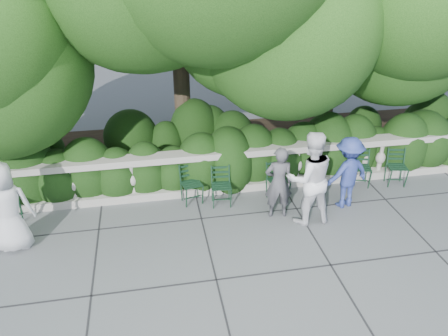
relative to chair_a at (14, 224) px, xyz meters
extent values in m
plane|color=#515458|center=(4.16, -1.30, 0.00)|extent=(90.00, 90.00, 0.00)
cube|color=#9E998E|center=(4.16, 0.50, 0.09)|extent=(12.00, 0.32, 0.18)
cube|color=#9E998E|center=(4.16, 0.50, 0.93)|extent=(12.00, 0.36, 0.14)
cylinder|color=#3F3023|center=(0.16, 2.10, 1.40)|extent=(0.40, 0.40, 2.80)
ellipsoid|color=#173A0F|center=(0.16, 1.66, 3.68)|extent=(5.28, 5.28, 3.96)
cylinder|color=#3F3023|center=(3.66, 2.70, 1.70)|extent=(0.40, 0.40, 3.40)
cylinder|color=#3F3023|center=(7.16, 2.00, 1.50)|extent=(0.40, 0.40, 3.00)
cylinder|color=#3F3023|center=(10.16, 2.50, 1.30)|extent=(0.40, 0.40, 2.60)
imported|color=silver|center=(0.25, -0.78, 0.85)|extent=(0.85, 0.57, 1.69)
imported|color=#47464C|center=(5.18, -0.64, 0.75)|extent=(0.58, 0.41, 1.51)
imported|color=white|center=(5.70, -0.92, 0.95)|extent=(0.95, 0.75, 1.90)
imported|color=navy|center=(6.67, -0.53, 0.77)|extent=(1.10, 0.78, 1.54)
camera|label=1|loc=(2.79, -7.72, 4.99)|focal=35.00mm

